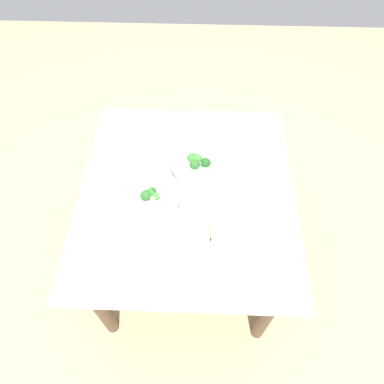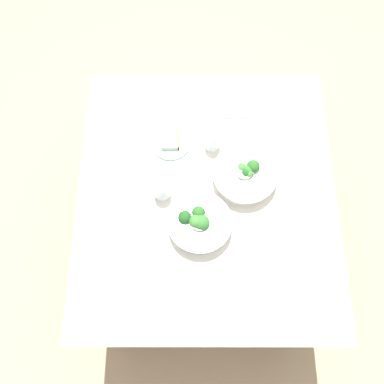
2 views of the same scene
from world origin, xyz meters
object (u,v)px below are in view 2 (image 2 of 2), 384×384
(broccoli_bowl_far, at_px, (199,223))
(napkin_folded_upper, at_px, (235,101))
(table_knife_left, at_px, (120,131))
(water_glass_center, at_px, (162,188))
(fork_by_far_bowl, at_px, (128,286))
(broccoli_bowl_near, at_px, (245,175))
(bread_side_plate, at_px, (171,141))
(water_glass_side, at_px, (212,140))
(fork_by_near_bowl, at_px, (209,94))

(broccoli_bowl_far, height_order, napkin_folded_upper, broccoli_bowl_far)
(broccoli_bowl_far, distance_m, table_knife_left, 0.57)
(water_glass_center, height_order, fork_by_far_bowl, water_glass_center)
(broccoli_bowl_near, relative_size, bread_side_plate, 1.51)
(broccoli_bowl_near, height_order, table_knife_left, broccoli_bowl_near)
(broccoli_bowl_far, height_order, water_glass_side, broccoli_bowl_far)
(bread_side_plate, xyz_separation_m, water_glass_center, (-0.24, 0.03, 0.04))
(water_glass_center, relative_size, fork_by_near_bowl, 1.01)
(table_knife_left, height_order, napkin_folded_upper, napkin_folded_upper)
(water_glass_center, relative_size, napkin_folded_upper, 0.52)
(fork_by_far_bowl, bearing_deg, broccoli_bowl_near, 56.25)
(broccoli_bowl_far, relative_size, fork_by_near_bowl, 2.68)
(water_glass_center, relative_size, table_knife_left, 0.49)
(water_glass_center, bearing_deg, fork_by_near_bowl, -22.30)
(water_glass_side, relative_size, napkin_folded_upper, 0.52)
(bread_side_plate, xyz_separation_m, water_glass_side, (-0.01, -0.18, 0.04))
(broccoli_bowl_near, bearing_deg, broccoli_bowl_far, 137.85)
(fork_by_far_bowl, bearing_deg, water_glass_side, 73.62)
(water_glass_side, bearing_deg, bread_side_plate, 85.70)
(fork_by_near_bowl, bearing_deg, water_glass_side, -148.28)
(broccoli_bowl_near, relative_size, water_glass_side, 2.81)
(water_glass_side, bearing_deg, water_glass_center, 137.14)
(broccoli_bowl_near, relative_size, table_knife_left, 1.38)
(broccoli_bowl_far, bearing_deg, fork_by_near_bowl, -4.63)
(broccoli_bowl_far, distance_m, napkin_folded_upper, 0.63)
(broccoli_bowl_near, relative_size, fork_by_near_bowl, 2.83)
(broccoli_bowl_near, distance_m, fork_by_near_bowl, 0.46)
(broccoli_bowl_far, bearing_deg, broccoli_bowl_near, -42.15)
(broccoli_bowl_near, bearing_deg, fork_by_far_bowl, 134.12)
(bread_side_plate, distance_m, water_glass_side, 0.19)
(water_glass_side, distance_m, table_knife_left, 0.42)
(bread_side_plate, height_order, fork_by_near_bowl, bread_side_plate)
(broccoli_bowl_far, height_order, water_glass_center, broccoli_bowl_far)
(table_knife_left, xyz_separation_m, napkin_folded_upper, (0.16, -0.52, 0.00))
(broccoli_bowl_near, distance_m, fork_by_far_bowl, 0.65)
(broccoli_bowl_near, height_order, napkin_folded_upper, broccoli_bowl_near)
(napkin_folded_upper, bearing_deg, water_glass_side, 154.27)
(water_glass_center, bearing_deg, table_knife_left, 33.43)
(water_glass_side, xyz_separation_m, napkin_folded_upper, (0.23, -0.11, -0.05))
(water_glass_center, height_order, water_glass_side, same)
(bread_side_plate, relative_size, napkin_folded_upper, 0.97)
(broccoli_bowl_near, height_order, fork_by_far_bowl, broccoli_bowl_near)
(water_glass_center, distance_m, water_glass_side, 0.31)
(broccoli_bowl_far, xyz_separation_m, bread_side_plate, (0.39, 0.12, -0.03))
(broccoli_bowl_far, height_order, fork_by_near_bowl, broccoli_bowl_far)
(bread_side_plate, relative_size, fork_by_near_bowl, 1.87)
(table_knife_left, distance_m, napkin_folded_upper, 0.55)
(fork_by_far_bowl, xyz_separation_m, fork_by_near_bowl, (0.89, -0.33, 0.00))
(fork_by_far_bowl, distance_m, napkin_folded_upper, 0.96)
(fork_by_far_bowl, xyz_separation_m, table_knife_left, (0.69, 0.07, -0.00))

